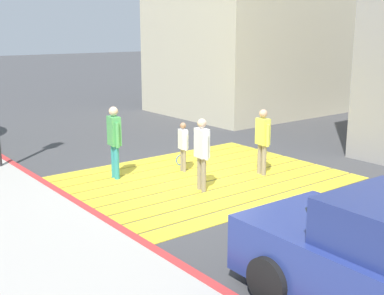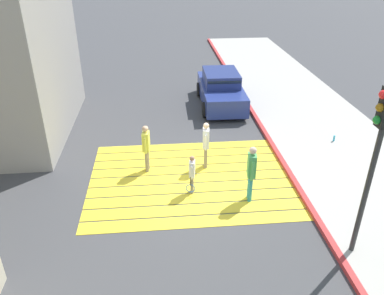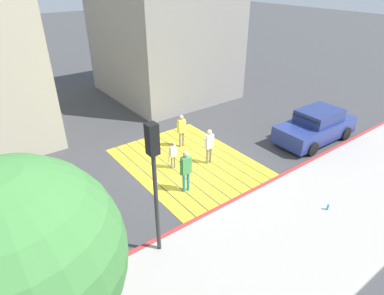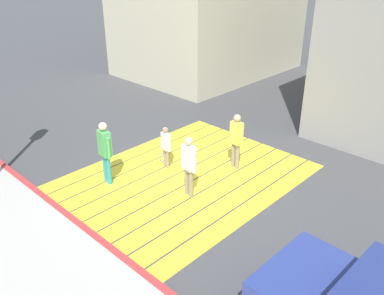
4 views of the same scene
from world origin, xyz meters
name	(u,v)px [view 1 (image 1 of 4)]	position (x,y,z in m)	size (l,w,h in m)	color
ground_plane	(202,179)	(0.00, 0.00, 0.00)	(120.00, 120.00, 0.00)	#424244
crosswalk_stripes	(202,178)	(0.00, 0.00, 0.01)	(6.40, 4.90, 0.01)	yellow
curb_painted	(77,204)	(-3.25, 0.00, 0.07)	(0.16, 40.00, 0.13)	#BC3333
pedestrian_adult_lead	(263,137)	(1.37, -0.64, 0.95)	(0.25, 0.48, 1.63)	gray
pedestrian_adult_trailing	(202,149)	(-0.58, -0.70, 0.95)	(0.25, 0.48, 1.63)	gray
pedestrian_adult_side	(114,137)	(-1.63, 1.29, 1.02)	(0.27, 0.51, 1.75)	teal
pedestrian_child_with_racket	(183,144)	(0.01, 0.78, 0.71)	(0.31, 0.40, 1.26)	gray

